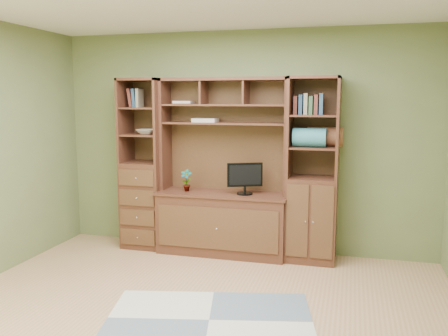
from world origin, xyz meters
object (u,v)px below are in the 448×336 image
(left_tower, at_px, (144,164))
(monitor, at_px, (245,173))
(center_hutch, at_px, (222,167))
(right_tower, at_px, (313,170))

(left_tower, height_order, monitor, left_tower)
(center_hutch, bearing_deg, left_tower, 177.71)
(right_tower, height_order, monitor, right_tower)
(center_hutch, bearing_deg, right_tower, 2.23)
(right_tower, bearing_deg, left_tower, 180.00)
(center_hutch, distance_m, monitor, 0.28)
(left_tower, relative_size, monitor, 4.11)
(right_tower, relative_size, monitor, 4.11)
(center_hutch, bearing_deg, monitor, -7.29)
(left_tower, relative_size, right_tower, 1.00)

